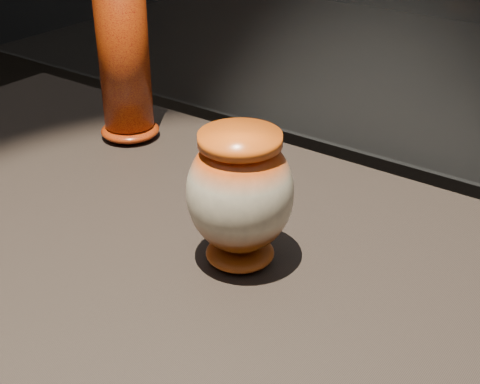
# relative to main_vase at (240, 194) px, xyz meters

# --- Properties ---
(main_vase) EXTENTS (0.15, 0.15, 0.19)m
(main_vase) POSITION_rel_main_vase_xyz_m (0.00, 0.00, 0.00)
(main_vase) COLOR #6B2D09
(main_vase) RESTS_ON display_plinth
(tall_vase) EXTENTS (0.15, 0.15, 0.35)m
(tall_vase) POSITION_rel_main_vase_xyz_m (-0.42, 0.21, 0.07)
(tall_vase) COLOR #B7480C
(tall_vase) RESTS_ON display_plinth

